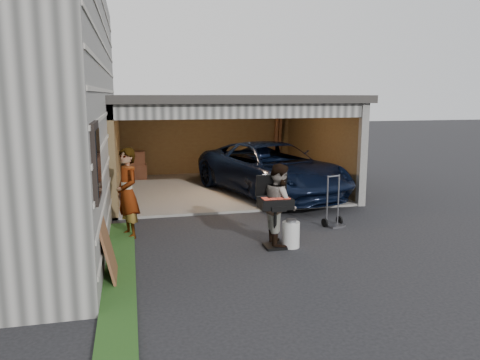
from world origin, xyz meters
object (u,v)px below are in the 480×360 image
Objects in this scene: propane_tank at (291,235)px; hand_truck at (334,217)px; bbq_grill at (275,206)px; plywood_panel at (109,251)px; man at (280,204)px; minivan at (271,171)px; woman at (127,193)px.

propane_tank is 1.84m from hand_truck.
bbq_grill is 2.14m from hand_truck.
plywood_panel is (-3.04, -0.97, -0.35)m from bbq_grill.
man is 0.24m from bbq_grill.
minivan is at bearing 80.85° from hand_truck.
minivan is 4.64× the size of hand_truck.
woman is at bearing 160.23° from hand_truck.
man is at bearing -166.87° from hand_truck.
minivan is 3.35× the size of man.
plywood_panel reaches higher than propane_tank.
woman is 3.04m from bbq_grill.
hand_truck is (0.46, -3.32, -0.53)m from minivan.
plywood_panel is (-4.32, -5.38, -0.27)m from minivan.
man is (-1.12, -4.24, 0.06)m from minivan.
man is at bearing 45.82° from woman.
hand_truck is at bearing -98.29° from minivan.
woman is 3.12m from man.
hand_truck is at bearing 23.31° from plywood_panel.
woman is at bearing 82.49° from plywood_panel.
woman is 1.60× the size of hand_truck.
bbq_grill reaches higher than propane_tank.
woman is 1.34× the size of bbq_grill.
woman is (-4.02, -3.11, 0.18)m from minivan.
propane_tank is (-0.96, -4.49, -0.50)m from minivan.
hand_truck is (4.48, -0.22, -0.71)m from woman.
woman reaches higher than minivan.
woman is 1.91× the size of plywood_panel.
plywood_panel is at bearing -30.38° from woman.
woman is at bearing 155.62° from propane_tank.
bbq_grill is (-1.27, -4.42, 0.08)m from minivan.
man is 1.15× the size of bbq_grill.
bbq_grill is at bearing 41.62° from woman.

